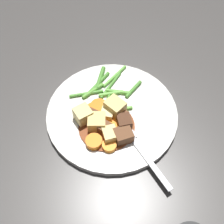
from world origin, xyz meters
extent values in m
plane|color=#423F3D|center=(0.00, 0.00, 0.00)|extent=(3.00, 3.00, 0.00)
cylinder|color=white|center=(0.00, 0.00, 0.01)|extent=(0.26, 0.26, 0.01)
cylinder|color=brown|center=(0.04, -0.01, 0.01)|extent=(0.11, 0.11, 0.00)
cylinder|color=orange|center=(0.00, -0.04, 0.02)|extent=(0.04, 0.04, 0.01)
cylinder|color=orange|center=(0.08, 0.00, 0.02)|extent=(0.04, 0.04, 0.01)
cylinder|color=orange|center=(0.07, -0.03, 0.02)|extent=(0.04, 0.04, 0.01)
cylinder|color=orange|center=(-0.01, -0.03, 0.02)|extent=(0.04, 0.04, 0.01)
cylinder|color=orange|center=(0.03, 0.00, 0.02)|extent=(0.03, 0.03, 0.01)
cube|color=#DBBC6B|center=(0.00, 0.01, 0.03)|extent=(0.05, 0.05, 0.03)
cube|color=#E5CC7A|center=(0.06, 0.00, 0.02)|extent=(0.04, 0.03, 0.02)
cube|color=#DBBC6B|center=(0.03, -0.03, 0.03)|extent=(0.04, 0.04, 0.03)
cube|color=#E5CC7A|center=(0.02, -0.05, 0.03)|extent=(0.04, 0.04, 0.03)
cube|color=#EAD68C|center=(0.01, -0.01, 0.02)|extent=(0.03, 0.03, 0.02)
cube|color=brown|center=(0.02, 0.02, 0.02)|extent=(0.03, 0.02, 0.02)
cube|color=brown|center=(0.04, -0.02, 0.02)|extent=(0.04, 0.04, 0.02)
cube|color=brown|center=(0.06, 0.02, 0.02)|extent=(0.04, 0.04, 0.02)
cube|color=#4C2B19|center=(0.03, 0.03, 0.03)|extent=(0.03, 0.03, 0.02)
cube|color=#56331E|center=(0.02, -0.03, 0.02)|extent=(0.03, 0.04, 0.02)
cylinder|color=#4C8E33|center=(-0.04, -0.06, 0.02)|extent=(0.03, 0.07, 0.01)
cylinder|color=#4C8E33|center=(-0.01, -0.02, 0.02)|extent=(0.07, 0.02, 0.01)
cylinder|color=#4C8E33|center=(-0.07, -0.04, 0.02)|extent=(0.07, 0.05, 0.01)
cylinder|color=#599E38|center=(-0.05, -0.04, 0.02)|extent=(0.04, 0.04, 0.01)
cylinder|color=#4C8E33|center=(-0.07, -0.01, 0.02)|extent=(0.07, 0.04, 0.01)
cylinder|color=#66AD42|center=(-0.04, -0.01, 0.02)|extent=(0.02, 0.05, 0.01)
cylinder|color=#4C8E33|center=(-0.09, -0.03, 0.02)|extent=(0.06, 0.02, 0.01)
cylinder|color=#599E38|center=(0.00, -0.04, 0.02)|extent=(0.01, 0.06, 0.01)
cylinder|color=#66AD42|center=(0.00, -0.01, 0.02)|extent=(0.05, 0.02, 0.01)
cylinder|color=#4C8E33|center=(-0.06, 0.04, 0.02)|extent=(0.05, 0.03, 0.01)
cylinder|color=#599E38|center=(-0.05, 0.01, 0.02)|extent=(0.01, 0.05, 0.01)
cylinder|color=#66AD42|center=(0.00, 0.00, 0.02)|extent=(0.03, 0.08, 0.01)
cylinder|color=#66AD42|center=(-0.09, 0.00, 0.02)|extent=(0.06, 0.05, 0.01)
cube|color=silver|center=(0.11, 0.08, 0.01)|extent=(0.10, 0.07, 0.00)
cube|color=silver|center=(0.05, 0.04, 0.01)|extent=(0.03, 0.03, 0.00)
cylinder|color=silver|center=(0.02, 0.03, 0.01)|extent=(0.04, 0.03, 0.00)
cylinder|color=silver|center=(0.03, 0.02, 0.01)|extent=(0.04, 0.03, 0.00)
cylinder|color=silver|center=(0.03, 0.02, 0.01)|extent=(0.04, 0.03, 0.00)
cylinder|color=silver|center=(0.03, 0.01, 0.01)|extent=(0.04, 0.03, 0.00)
camera|label=1|loc=(0.33, 0.02, 0.49)|focal=46.53mm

